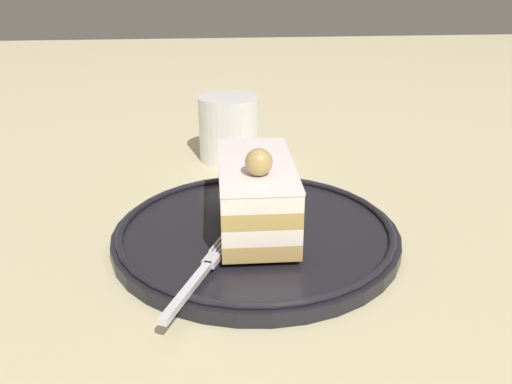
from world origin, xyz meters
TOP-DOWN VIEW (x-y plane):
  - ground_plane at (0.00, 0.00)m, footprint 2.40×2.40m
  - dessert_plate at (0.01, -0.01)m, footprint 0.24×0.24m
  - cake_slice at (0.01, -0.01)m, footprint 0.13×0.06m
  - fork at (0.09, -0.06)m, footprint 0.11×0.05m
  - drink_glass_near at (-0.20, -0.02)m, footprint 0.07×0.07m

SIDE VIEW (x-z plane):
  - ground_plane at x=0.00m, z-range 0.00..0.00m
  - dessert_plate at x=0.01m, z-range 0.00..0.02m
  - fork at x=0.09m, z-range 0.02..0.02m
  - drink_glass_near at x=-0.20m, z-range 0.00..0.07m
  - cake_slice at x=0.01m, z-range 0.01..0.08m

